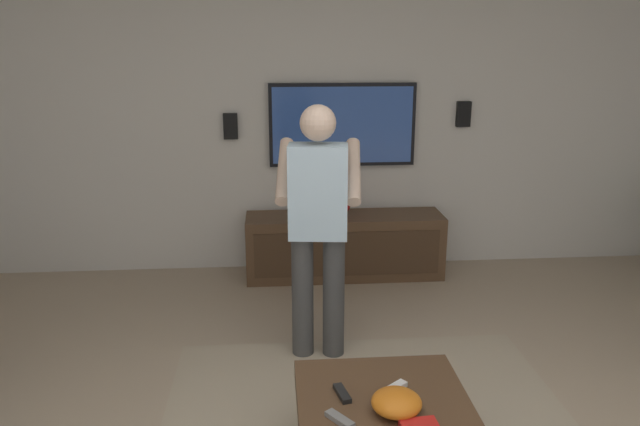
# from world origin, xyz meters

# --- Properties ---
(wall_back_tv) EXTENTS (0.10, 6.92, 2.61)m
(wall_back_tv) POSITION_xyz_m (3.15, 0.00, 1.30)
(wall_back_tv) COLOR silver
(wall_back_tv) RESTS_ON ground
(media_console) EXTENTS (0.45, 1.70, 0.55)m
(media_console) POSITION_xyz_m (2.81, -0.04, 0.28)
(media_console) COLOR #513823
(media_console) RESTS_ON ground
(tv) EXTENTS (0.05, 1.27, 0.72)m
(tv) POSITION_xyz_m (3.06, -0.04, 1.30)
(tv) COLOR black
(person_standing) EXTENTS (0.57, 0.58, 1.64)m
(person_standing) POSITION_xyz_m (1.44, 0.29, 0.93)
(person_standing) COLOR #3F3F3F
(person_standing) RESTS_ON ground
(bowl) EXTENTS (0.23, 0.23, 0.10)m
(bowl) POSITION_xyz_m (0.14, 0.04, 0.45)
(bowl) COLOR orange
(bowl) RESTS_ON coffee_table
(remote_white) EXTENTS (0.13, 0.14, 0.02)m
(remote_white) POSITION_xyz_m (0.32, 0.02, 0.41)
(remote_white) COLOR white
(remote_white) RESTS_ON coffee_table
(remote_black) EXTENTS (0.16, 0.08, 0.02)m
(remote_black) POSITION_xyz_m (0.29, 0.27, 0.41)
(remote_black) COLOR black
(remote_black) RESTS_ON coffee_table
(remote_grey) EXTENTS (0.15, 0.13, 0.02)m
(remote_grey) POSITION_xyz_m (0.09, 0.30, 0.41)
(remote_grey) COLOR slate
(remote_grey) RESTS_ON coffee_table
(vase_round) EXTENTS (0.22, 0.22, 0.22)m
(vase_round) POSITION_xyz_m (2.82, 0.01, 0.66)
(vase_round) COLOR red
(vase_round) RESTS_ON media_console
(wall_speaker_left) EXTENTS (0.06, 0.12, 0.22)m
(wall_speaker_left) POSITION_xyz_m (3.07, -1.11, 1.38)
(wall_speaker_left) COLOR black
(wall_speaker_right) EXTENTS (0.06, 0.12, 0.22)m
(wall_speaker_right) POSITION_xyz_m (3.07, 0.92, 1.30)
(wall_speaker_right) COLOR black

